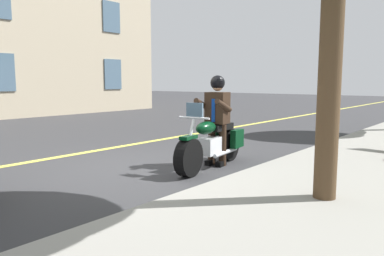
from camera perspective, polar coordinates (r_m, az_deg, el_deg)
name	(u,v)px	position (r m, az deg, el deg)	size (l,w,h in m)	color
ground_plane	(133,168)	(7.11, -9.04, -6.12)	(80.00, 80.00, 0.00)	#333335
lane_center_stripe	(73,155)	(8.69, -17.76, -3.91)	(60.00, 0.16, 0.01)	#E5DB4C
motorcycle_main	(212,144)	(7.05, 3.13, -2.40)	(2.22, 0.80, 1.26)	black
rider_main	(217,112)	(7.14, 3.86, 2.44)	(0.68, 0.62, 1.74)	black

